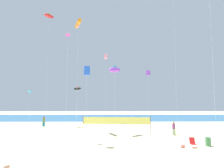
{
  "coord_description": "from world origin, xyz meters",
  "views": [
    {
      "loc": [
        1.28,
        -16.26,
        4.32
      ],
      "look_at": [
        1.57,
        11.43,
        6.83
      ],
      "focal_mm": 29.72,
      "sensor_mm": 36.0,
      "label": 1
    }
  ],
  "objects": [
    {
      "name": "volleyball_net",
      "position": [
        2.11,
        8.25,
        1.64
      ],
      "size": [
        8.86,
        0.83,
        2.4
      ],
      "color": "#4C4C51",
      "rests_on": "ground"
    },
    {
      "name": "kite_black_inflatable",
      "position": [
        -5.04,
        19.52,
        6.65
      ],
      "size": [
        1.49,
        0.63,
        7.05
      ],
      "color": "silver",
      "rests_on": "ground"
    },
    {
      "name": "kite_orange_tube",
      "position": [
        -3.6,
        11.05,
        16.03
      ],
      "size": [
        1.41,
        2.53,
        16.36
      ],
      "color": "silver",
      "rests_on": "ground"
    },
    {
      "name": "beachgoer_olive_shirt",
      "position": [
        -9.98,
        15.69,
        0.91
      ],
      "size": [
        0.39,
        0.39,
        1.71
      ],
      "rotation": [
        0.0,
        0.0,
        2.01
      ],
      "color": "#19727A",
      "rests_on": "ground"
    },
    {
      "name": "beachgoer_plum_shirt",
      "position": [
        9.32,
        7.36,
        0.91
      ],
      "size": [
        0.39,
        0.39,
        1.71
      ],
      "rotation": [
        0.0,
        0.0,
        0.15
      ],
      "color": "#99B28C",
      "rests_on": "ground"
    },
    {
      "name": "trash_barrel",
      "position": [
        10.67,
        1.75,
        0.42
      ],
      "size": [
        0.52,
        0.52,
        0.85
      ],
      "primitive_type": "cylinder",
      "color": "#3F7F4C",
      "rests_on": "ground"
    },
    {
      "name": "kite_violet_inflatable",
      "position": [
        1.91,
        8.72,
        8.53
      ],
      "size": [
        2.07,
        1.99,
        9.1
      ],
      "color": "silver",
      "rests_on": "ground"
    },
    {
      "name": "kite_violet_box",
      "position": [
        8.48,
        18.27,
        9.55
      ],
      "size": [
        0.76,
        0.76,
        10.0
      ],
      "color": "silver",
      "rests_on": "ground"
    },
    {
      "name": "kite_magenta_diamond",
      "position": [
        -3.7,
        4.91,
        11.7
      ],
      "size": [
        0.68,
        0.68,
        12.19
      ],
      "color": "silver",
      "rests_on": "ground"
    },
    {
      "name": "beach_handbag",
      "position": [
        8.01,
        1.17,
        0.14
      ],
      "size": [
        0.35,
        0.18,
        0.28
      ],
      "primitive_type": "cube",
      "color": "#EA7260",
      "rests_on": "ground"
    },
    {
      "name": "ground_plane",
      "position": [
        0.0,
        0.0,
        0.0
      ],
      "size": [
        120.0,
        120.0,
        0.0
      ],
      "primitive_type": "plane",
      "color": "beige"
    },
    {
      "name": "kite_pink_box",
      "position": [
        0.42,
        19.99,
        13.09
      ],
      "size": [
        0.58,
        0.58,
        13.59
      ],
      "color": "silver",
      "rests_on": "ground"
    },
    {
      "name": "ocean_band",
      "position": [
        0.0,
        32.4,
        0.0
      ],
      "size": [
        120.0,
        20.0,
        0.01
      ],
      "primitive_type": "cube",
      "color": "#28608C",
      "rests_on": "ground"
    },
    {
      "name": "kite_red_inflatable",
      "position": [
        -10.55,
        18.29,
        20.64
      ],
      "size": [
        1.9,
        1.94,
        21.22
      ],
      "color": "silver",
      "rests_on": "ground"
    },
    {
      "name": "kite_blue_box",
      "position": [
        -1.13,
        2.7,
        7.4
      ],
      "size": [
        0.7,
        0.7,
        7.87
      ],
      "color": "silver",
      "rests_on": "ground"
    },
    {
      "name": "folding_beach_chair",
      "position": [
        9.0,
        1.32,
        0.47
      ],
      "size": [
        0.52,
        0.65,
        0.89
      ],
      "rotation": [
        0.0,
        0.0,
        0.26
      ],
      "color": "red",
      "rests_on": "ground"
    },
    {
      "name": "kite_cyan_diamond",
      "position": [
        -13.66,
        18.36,
        6.01
      ],
      "size": [
        0.75,
        0.76,
        6.28
      ],
      "color": "silver",
      "rests_on": "ground"
    }
  ]
}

